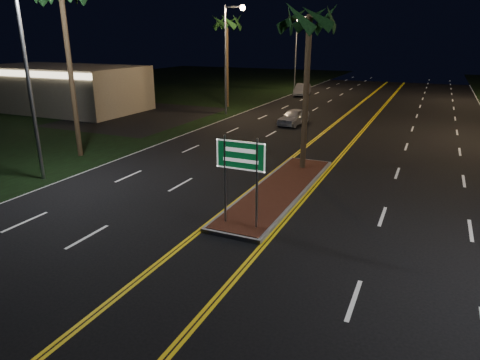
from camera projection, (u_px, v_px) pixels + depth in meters
The scene contains 12 objects.
ground at pixel (203, 264), 12.88m from camera, with size 120.00×120.00×0.00m, color black.
grass_left at pixel (73, 100), 46.21m from camera, with size 40.00×110.00×0.01m, color black.
median_island at pixel (280, 190), 18.90m from camera, with size 2.25×10.25×0.17m.
highway_sign at pixel (241, 164), 14.53m from camera, with size 1.80×0.08×3.20m.
commercial_building at pixel (62, 88), 39.69m from camera, with size 15.00×8.12×4.00m.
streetlight_left_near at pixel (31, 57), 18.69m from camera, with size 1.91×0.44×9.00m.
streetlight_left_mid at pixel (229, 48), 35.97m from camera, with size 1.91×0.44×9.00m.
streetlight_left_far at pixel (299, 44), 53.24m from camera, with size 1.91×0.44×9.00m.
palm_median at pixel (310, 19), 19.64m from camera, with size 2.40×2.40×8.30m.
palm_left_far at pixel (227, 23), 39.61m from camera, with size 2.40×2.40×8.80m.
car_near at pixel (294, 116), 33.18m from camera, with size 1.83×4.28×1.43m, color #B2B3B9.
car_far at pixel (302, 89), 49.88m from camera, with size 2.00×4.67×1.56m, color #B6B8C0.
Camera 1 is at (5.74, -9.93, 6.50)m, focal length 32.00 mm.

